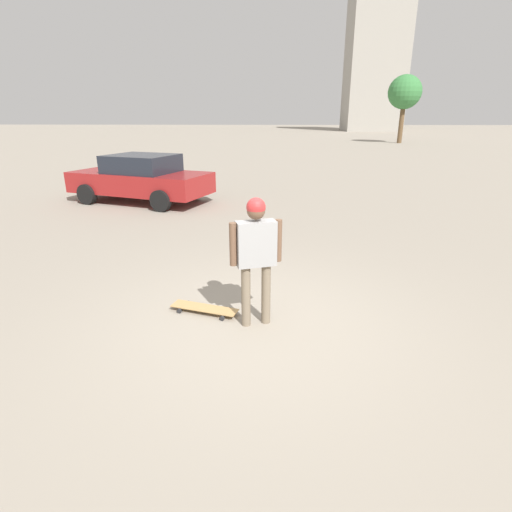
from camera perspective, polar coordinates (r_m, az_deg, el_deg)
The scene contains 6 objects.
ground_plane at distance 5.27m, azimuth 0.00°, elevation -9.57°, with size 220.00×220.00×0.00m, color gray.
person at distance 4.85m, azimuth 0.00°, elevation 1.26°, with size 0.63×0.34×1.65m.
skateboard at distance 5.54m, azimuth -7.39°, elevation -7.41°, with size 0.96×0.48×0.08m.
car_parked_near at distance 12.90m, azimuth -16.12°, elevation 10.63°, with size 4.60×3.09×1.44m.
building_block_distant at distance 74.70m, azimuth 16.79°, elevation 26.06°, with size 8.91×8.55×24.07m.
tree_distant at distance 42.26m, azimuth 20.49°, elevation 21.01°, with size 3.05×3.05×6.09m.
Camera 1 is at (-0.21, 4.60, 2.56)m, focal length 28.00 mm.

